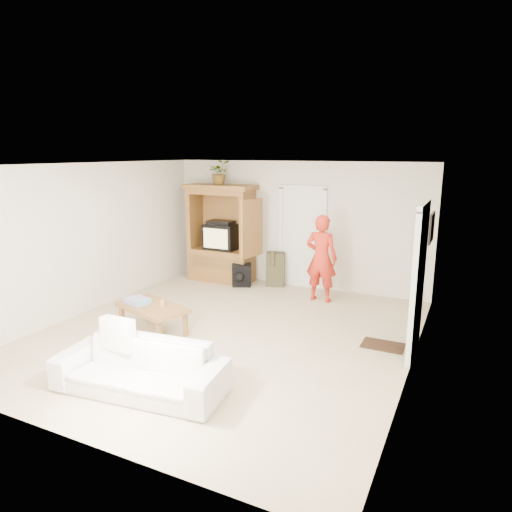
# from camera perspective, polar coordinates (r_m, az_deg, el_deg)

# --- Properties ---
(floor) EXTENTS (6.00, 6.00, 0.00)m
(floor) POSITION_cam_1_polar(r_m,az_deg,el_deg) (7.25, -3.77, -9.68)
(floor) COLOR tan
(floor) RESTS_ON ground
(ceiling) EXTENTS (6.00, 6.00, 0.00)m
(ceiling) POSITION_cam_1_polar(r_m,az_deg,el_deg) (6.70, -4.11, 11.33)
(ceiling) COLOR white
(ceiling) RESTS_ON floor
(wall_back) EXTENTS (5.50, 0.00, 5.50)m
(wall_back) POSITION_cam_1_polar(r_m,az_deg,el_deg) (9.53, 5.03, 3.92)
(wall_back) COLOR silver
(wall_back) RESTS_ON floor
(wall_front) EXTENTS (5.50, 0.00, 5.50)m
(wall_front) POSITION_cam_1_polar(r_m,az_deg,el_deg) (4.60, -22.87, -6.93)
(wall_front) COLOR silver
(wall_front) RESTS_ON floor
(wall_left) EXTENTS (0.00, 6.00, 6.00)m
(wall_left) POSITION_cam_1_polar(r_m,az_deg,el_deg) (8.54, -20.21, 2.11)
(wall_left) COLOR silver
(wall_left) RESTS_ON floor
(wall_right) EXTENTS (0.00, 6.00, 6.00)m
(wall_right) POSITION_cam_1_polar(r_m,az_deg,el_deg) (6.02, 19.47, -2.08)
(wall_right) COLOR silver
(wall_right) RESTS_ON floor
(armoire) EXTENTS (1.82, 1.14, 2.10)m
(armoire) POSITION_cam_1_polar(r_m,az_deg,el_deg) (9.97, -4.22, 2.04)
(armoire) COLOR #9B6630
(armoire) RESTS_ON floor
(door_back) EXTENTS (0.85, 0.05, 2.04)m
(door_back) POSITION_cam_1_polar(r_m,az_deg,el_deg) (9.50, 5.78, 2.16)
(door_back) COLOR white
(door_back) RESTS_ON floor
(doorway_right) EXTENTS (0.05, 0.90, 2.04)m
(doorway_right) POSITION_cam_1_polar(r_m,az_deg,el_deg) (6.67, 19.68, -3.16)
(doorway_right) COLOR black
(doorway_right) RESTS_ON floor
(framed_picture) EXTENTS (0.03, 0.60, 0.48)m
(framed_picture) POSITION_cam_1_polar(r_m,az_deg,el_deg) (7.82, 21.12, 3.35)
(framed_picture) COLOR black
(framed_picture) RESTS_ON wall_right
(doormat) EXTENTS (0.60, 0.40, 0.02)m
(doormat) POSITION_cam_1_polar(r_m,az_deg,el_deg) (7.06, 15.57, -10.71)
(doormat) COLOR #382316
(doormat) RESTS_ON floor
(plant) EXTENTS (0.60, 0.59, 0.51)m
(plant) POSITION_cam_1_polar(r_m,az_deg,el_deg) (9.78, -4.58, 10.36)
(plant) COLOR #4C7238
(plant) RESTS_ON armoire
(man) EXTENTS (0.62, 0.41, 1.66)m
(man) POSITION_cam_1_polar(r_m,az_deg,el_deg) (8.64, 8.16, -0.28)
(man) COLOR red
(man) RESTS_ON floor
(sofa) EXTENTS (2.11, 1.02, 0.59)m
(sofa) POSITION_cam_1_polar(r_m,az_deg,el_deg) (5.69, -14.29, -13.40)
(sofa) COLOR silver
(sofa) RESTS_ON floor
(coffee_table) EXTENTS (1.30, 0.96, 0.43)m
(coffee_table) POSITION_cam_1_polar(r_m,az_deg,el_deg) (7.36, -12.83, -6.48)
(coffee_table) COLOR olive
(coffee_table) RESTS_ON floor
(towel) EXTENTS (0.43, 0.36, 0.08)m
(towel) POSITION_cam_1_polar(r_m,az_deg,el_deg) (7.51, -14.65, -5.41)
(towel) COLOR #DC4996
(towel) RESTS_ON coffee_table
(candle) EXTENTS (0.08, 0.08, 0.10)m
(candle) POSITION_cam_1_polar(r_m,az_deg,el_deg) (7.27, -11.63, -5.78)
(candle) COLOR tan
(candle) RESTS_ON coffee_table
(backpack_black) EXTENTS (0.45, 0.36, 0.48)m
(backpack_black) POSITION_cam_1_polar(r_m,az_deg,el_deg) (9.59, -1.80, -2.46)
(backpack_black) COLOR black
(backpack_black) RESTS_ON floor
(backpack_olive) EXTENTS (0.44, 0.38, 0.72)m
(backpack_olive) POSITION_cam_1_polar(r_m,az_deg,el_deg) (9.66, 2.45, -1.64)
(backpack_olive) COLOR #47442B
(backpack_olive) RESTS_ON floor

